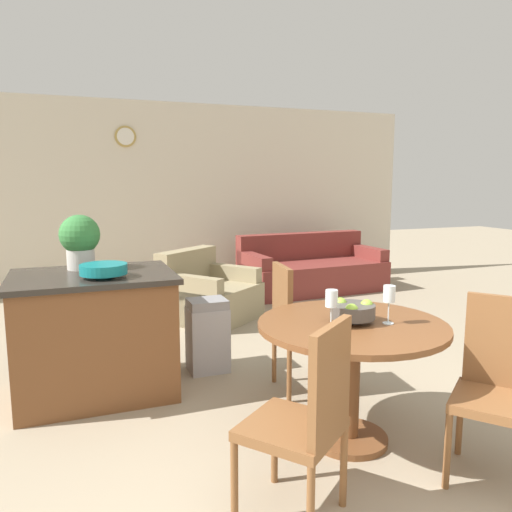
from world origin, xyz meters
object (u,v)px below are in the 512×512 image
object	(u,v)px
dining_table	(351,350)
kitchen_island	(95,334)
potted_plant	(80,239)
wine_glass_left	(331,300)
wine_glass_right	(389,295)
couch	(311,271)
dining_chair_near_left	(307,415)
trash_bin	(208,335)
fruit_bowl	(353,310)
dining_chair_far_side	(296,323)
armchair	(208,295)
dining_chair_near_right	(498,381)
teal_bowl	(104,269)

from	to	relation	value
dining_table	kitchen_island	xyz separation A→B (m)	(-1.39, 1.29, -0.12)
potted_plant	wine_glass_left	bearing A→B (deg)	-51.72
wine_glass_right	kitchen_island	world-z (taller)	wine_glass_right
potted_plant	couch	world-z (taller)	potted_plant
dining_chair_near_left	wine_glass_left	xyz separation A→B (m)	(0.38, 0.47, 0.39)
trash_bin	couch	world-z (taller)	couch
fruit_bowl	potted_plant	xyz separation A→B (m)	(-1.46, 1.53, 0.32)
dining_chair_far_side	wine_glass_right	distance (m)	0.99
wine_glass_right	kitchen_island	xyz separation A→B (m)	(-1.58, 1.39, -0.46)
fruit_bowl	dining_chair_near_left	bearing A→B (deg)	-136.11
dining_chair_near_left	dining_table	bearing A→B (deg)	5.70
wine_glass_right	kitchen_island	size ratio (longest dim) A/B	0.20
dining_table	wine_glass_right	distance (m)	0.40
dining_chair_far_side	wine_glass_left	bearing A→B (deg)	-6.45
dining_chair_far_side	armchair	world-z (taller)	dining_chair_far_side
wine_glass_right	armchair	size ratio (longest dim) A/B	0.18
fruit_bowl	wine_glass_left	size ratio (longest dim) A/B	1.15
dining_chair_far_side	trash_bin	size ratio (longest dim) A/B	1.59
dining_chair_near_right	armchair	distance (m)	3.59
fruit_bowl	kitchen_island	bearing A→B (deg)	137.22
teal_bowl	couch	world-z (taller)	teal_bowl
dining_chair_far_side	trash_bin	bearing A→B (deg)	-133.94
dining_chair_near_left	fruit_bowl	bearing A→B (deg)	5.68
trash_bin	dining_chair_near_left	bearing A→B (deg)	-92.17
dining_chair_near_left	wine_glass_right	distance (m)	0.97
dining_chair_near_right	potted_plant	size ratio (longest dim) A/B	2.33
dining_table	teal_bowl	world-z (taller)	teal_bowl
wine_glass_right	potted_plant	xyz separation A→B (m)	(-1.64, 1.63, 0.22)
wine_glass_left	trash_bin	xyz separation A→B (m)	(-0.31, 1.50, -0.62)
dining_table	dining_chair_far_side	size ratio (longest dim) A/B	1.16
wine_glass_right	dining_chair_near_right	bearing A→B (deg)	-52.13
dining_chair_near_right	couch	world-z (taller)	dining_chair_near_right
dining_table	dining_chair_near_left	world-z (taller)	dining_chair_near_left
teal_bowl	dining_chair_far_side	bearing A→B (deg)	-13.48
dining_chair_near_right	dining_chair_near_left	bearing A→B (deg)	50.70
trash_bin	armchair	distance (m)	1.59
potted_plant	dining_chair_near_right	bearing A→B (deg)	-46.25
teal_bowl	potted_plant	bearing A→B (deg)	108.27
potted_plant	dining_chair_far_side	bearing A→B (deg)	-26.42
dining_chair_near_right	fruit_bowl	bearing A→B (deg)	5.70
dining_table	trash_bin	world-z (taller)	dining_table
wine_glass_right	armchair	xyz separation A→B (m)	(-0.26, 3.06, -0.65)
dining_chair_far_side	wine_glass_right	world-z (taller)	wine_glass_right
potted_plant	couch	distance (m)	4.07
teal_bowl	couch	xyz separation A→B (m)	(3.06, 2.78, -0.69)
dining_chair_far_side	trash_bin	world-z (taller)	dining_chair_far_side
dining_chair_near_right	wine_glass_right	bearing A→B (deg)	-0.34
dining_chair_far_side	couch	xyz separation A→B (m)	(1.72, 3.10, -0.25)
dining_chair_far_side	teal_bowl	bearing A→B (deg)	-96.69
dining_table	dining_chair_near_right	bearing A→B (deg)	-46.09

